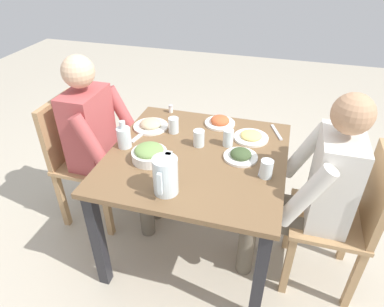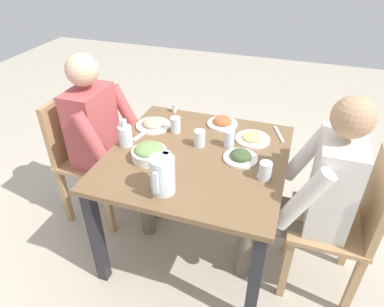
# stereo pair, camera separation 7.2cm
# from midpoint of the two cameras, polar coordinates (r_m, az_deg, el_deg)

# --- Properties ---
(ground_plane) EXTENTS (8.00, 8.00, 0.00)m
(ground_plane) POSITION_cam_midpoint_polar(r_m,az_deg,el_deg) (2.38, 1.58, -14.39)
(ground_plane) COLOR #B7AD99
(dining_table) EXTENTS (0.99, 0.99, 0.70)m
(dining_table) POSITION_cam_midpoint_polar(r_m,az_deg,el_deg) (1.97, 1.85, -2.68)
(dining_table) COLOR brown
(dining_table) RESTS_ON ground_plane
(chair_near) EXTENTS (0.40, 0.40, 0.89)m
(chair_near) POSITION_cam_midpoint_polar(r_m,az_deg,el_deg) (2.41, -16.93, 0.36)
(chair_near) COLOR tan
(chair_near) RESTS_ON ground_plane
(chair_far) EXTENTS (0.40, 0.40, 0.89)m
(chair_far) POSITION_cam_midpoint_polar(r_m,az_deg,el_deg) (1.98, 25.39, -10.11)
(chair_far) COLOR tan
(chair_far) RESTS_ON ground_plane
(diner_near) EXTENTS (0.48, 0.53, 1.18)m
(diner_near) POSITION_cam_midpoint_polar(r_m,az_deg,el_deg) (2.23, -13.17, 2.59)
(diner_near) COLOR #B24C4C
(diner_near) RESTS_ON ground_plane
(diner_far) EXTENTS (0.48, 0.53, 1.18)m
(diner_far) POSITION_cam_midpoint_polar(r_m,az_deg,el_deg) (1.86, 20.33, -5.86)
(diner_far) COLOR silver
(diner_far) RESTS_ON ground_plane
(water_pitcher) EXTENTS (0.16, 0.12, 0.19)m
(water_pitcher) POSITION_cam_midpoint_polar(r_m,az_deg,el_deg) (1.61, -3.67, -3.60)
(water_pitcher) COLOR silver
(water_pitcher) RESTS_ON dining_table
(salad_bowl) EXTENTS (0.19, 0.19, 0.09)m
(salad_bowl) POSITION_cam_midpoint_polar(r_m,az_deg,el_deg) (1.87, -6.06, 0.18)
(salad_bowl) COLOR white
(salad_bowl) RESTS_ON dining_table
(plate_rice_curry) EXTENTS (0.19, 0.19, 0.06)m
(plate_rice_curry) POSITION_cam_midpoint_polar(r_m,az_deg,el_deg) (2.21, 6.05, 5.21)
(plate_rice_curry) COLOR white
(plate_rice_curry) RESTS_ON dining_table
(plate_fries) EXTENTS (0.21, 0.21, 0.04)m
(plate_fries) POSITION_cam_midpoint_polar(r_m,az_deg,el_deg) (2.08, 11.09, 2.57)
(plate_fries) COLOR white
(plate_fries) RESTS_ON dining_table
(plate_beans) EXTENTS (0.22, 0.22, 0.05)m
(plate_beans) POSITION_cam_midpoint_polar(r_m,az_deg,el_deg) (2.19, -5.55, 4.92)
(plate_beans) COLOR white
(plate_beans) RESTS_ON dining_table
(plate_dolmas) EXTENTS (0.19, 0.19, 0.06)m
(plate_dolmas) POSITION_cam_midpoint_polar(r_m,az_deg,el_deg) (1.89, 9.21, -0.50)
(plate_dolmas) COLOR white
(plate_dolmas) RESTS_ON dining_table
(water_glass_by_pitcher) EXTENTS (0.06, 0.06, 0.10)m
(water_glass_by_pitcher) POSITION_cam_midpoint_polar(r_m,az_deg,el_deg) (1.98, 7.25, 2.47)
(water_glass_by_pitcher) COLOR silver
(water_glass_by_pitcher) RESTS_ON dining_table
(water_glass_center) EXTENTS (0.07, 0.07, 0.10)m
(water_glass_center) POSITION_cam_midpoint_polar(r_m,az_deg,el_deg) (1.76, 13.28, -2.85)
(water_glass_center) COLOR silver
(water_glass_center) RESTS_ON dining_table
(water_glass_far_left) EXTENTS (0.07, 0.07, 0.10)m
(water_glass_far_left) POSITION_cam_midpoint_polar(r_m,az_deg,el_deg) (1.97, 2.33, 2.54)
(water_glass_far_left) COLOR silver
(water_glass_far_left) RESTS_ON dining_table
(water_glass_far_right) EXTENTS (0.06, 0.06, 0.10)m
(water_glass_far_right) POSITION_cam_midpoint_polar(r_m,az_deg,el_deg) (2.11, -1.78, 4.79)
(water_glass_far_right) COLOR silver
(water_glass_far_right) RESTS_ON dining_table
(oil_carafe) EXTENTS (0.08, 0.08, 0.16)m
(oil_carafe) POSITION_cam_midpoint_polar(r_m,az_deg,el_deg) (2.00, -10.04, 2.80)
(oil_carafe) COLOR silver
(oil_carafe) RESTS_ON dining_table
(salt_shaker) EXTENTS (0.03, 0.03, 0.05)m
(salt_shaker) POSITION_cam_midpoint_polar(r_m,az_deg,el_deg) (2.36, -2.09, 7.55)
(salt_shaker) COLOR white
(salt_shaker) RESTS_ON dining_table
(fork_near) EXTENTS (0.17, 0.03, 0.01)m
(fork_near) POSITION_cam_midpoint_polar(r_m,az_deg,el_deg) (1.84, 12.74, -2.50)
(fork_near) COLOR silver
(fork_near) RESTS_ON dining_table
(knife_near) EXTENTS (0.18, 0.09, 0.01)m
(knife_near) POSITION_cam_midpoint_polar(r_m,az_deg,el_deg) (2.17, 15.24, 3.12)
(knife_near) COLOR silver
(knife_near) RESTS_ON dining_table
(fork_far) EXTENTS (0.17, 0.06, 0.01)m
(fork_far) POSITION_cam_midpoint_polar(r_m,az_deg,el_deg) (2.11, -7.43, 3.17)
(fork_far) COLOR silver
(fork_far) RESTS_ON dining_table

